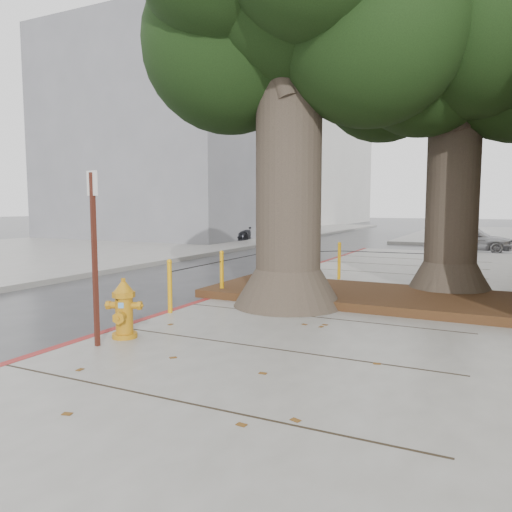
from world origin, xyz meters
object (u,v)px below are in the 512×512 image
at_px(car_silver, 470,238).
at_px(car_dark, 240,231).
at_px(fire_hydrant, 124,309).
at_px(signpost, 94,248).

relative_size(car_silver, car_dark, 0.88).
relative_size(fire_hydrant, signpost, 0.37).
xyz_separation_m(car_silver, car_dark, (-11.78, 1.06, -0.02)).
xyz_separation_m(signpost, car_silver, (3.61, 18.36, -0.89)).
xyz_separation_m(signpost, car_dark, (-8.18, 19.43, -0.91)).
relative_size(fire_hydrant, car_dark, 0.22).
distance_m(signpost, car_silver, 18.74).
bearing_deg(signpost, car_dark, 127.87).
relative_size(signpost, car_dark, 0.61).
distance_m(fire_hydrant, car_dark, 20.65).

